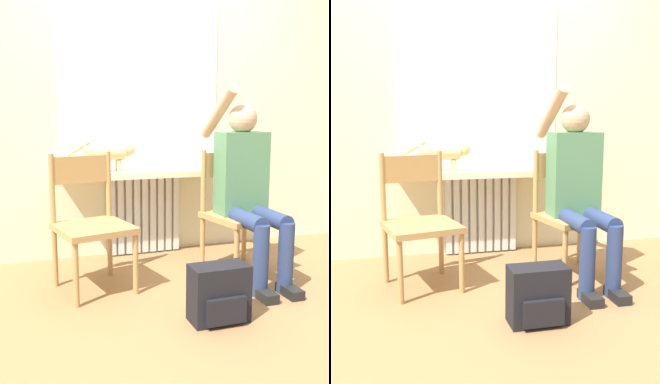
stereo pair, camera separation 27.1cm
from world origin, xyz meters
The scene contains 10 objects.
ground_plane centered at (0.00, 0.00, 0.00)m, with size 12.00×12.00×0.00m, color olive.
wall_with_window centered at (0.00, 1.23, 1.35)m, with size 7.00×0.06×2.70m.
radiator centered at (0.00, 1.15, 0.32)m, with size 0.60×0.08×0.65m.
windowsill centered at (0.00, 1.05, 0.67)m, with size 1.36×0.30×0.05m.
window_glass centered at (0.00, 1.20, 1.35)m, with size 1.30×0.01×1.31m.
chair_left centered at (-0.54, 0.51, 0.45)m, with size 0.53×0.53×0.88m.
chair_right centered at (0.52, 0.51, 0.45)m, with size 0.52×0.52×0.88m.
person centered at (0.53, 0.39, 0.66)m, with size 0.36×1.00×1.34m.
cat centered at (-0.30, 1.06, 0.84)m, with size 0.55×0.12×0.24m.
backpack centered at (0.04, -0.21, 0.16)m, with size 0.32×0.20×0.32m.
Camera 1 is at (-0.99, -2.32, 1.12)m, focal length 42.00 mm.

